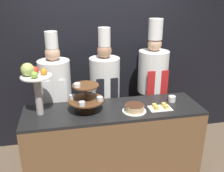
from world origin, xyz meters
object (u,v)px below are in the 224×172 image
(chef_left, at_px, (56,93))
(fruit_pedestal, at_px, (34,80))
(tiered_stand, at_px, (86,97))
(cake_round, at_px, (134,108))
(cup_white, at_px, (172,99))
(chef_center_right, at_px, (152,82))
(chef_center_left, at_px, (105,89))
(cake_square_tray, at_px, (160,107))

(chef_left, bearing_deg, fruit_pedestal, -111.63)
(tiered_stand, bearing_deg, cake_round, -12.27)
(cup_white, xyz_separation_m, chef_center_right, (-0.09, 0.48, 0.06))
(tiered_stand, distance_m, chef_center_right, 1.13)
(chef_center_left, bearing_deg, chef_center_right, 0.01)
(cake_square_tray, height_order, chef_center_right, chef_center_right)
(chef_center_left, bearing_deg, tiered_stand, -120.42)
(fruit_pedestal, bearing_deg, chef_left, 68.37)
(chef_left, bearing_deg, chef_center_left, -0.01)
(cake_round, distance_m, cake_square_tray, 0.32)
(cup_white, bearing_deg, fruit_pedestal, -179.64)
(chef_center_left, bearing_deg, chef_left, 179.99)
(cup_white, relative_size, chef_center_left, 0.05)
(tiered_stand, relative_size, chef_center_left, 0.23)
(chef_left, height_order, chef_center_left, chef_center_left)
(chef_left, bearing_deg, cake_square_tray, -27.90)
(chef_center_left, bearing_deg, cake_square_tray, -49.24)
(cake_round, height_order, cup_white, cake_round)
(cake_round, bearing_deg, chef_center_right, 55.13)
(chef_left, bearing_deg, tiered_stand, -56.91)
(fruit_pedestal, distance_m, cake_square_tray, 1.46)
(cake_round, relative_size, cup_white, 3.08)
(cake_square_tray, bearing_deg, cake_round, -178.41)
(cup_white, distance_m, chef_left, 1.50)
(chef_center_right, bearing_deg, cake_square_tray, -101.68)
(cup_white, bearing_deg, chef_center_left, 147.94)
(cake_round, bearing_deg, tiered_stand, 167.73)
(tiered_stand, relative_size, fruit_pedestal, 0.70)
(fruit_pedestal, height_order, cake_round, fruit_pedestal)
(fruit_pedestal, xyz_separation_m, cake_square_tray, (1.40, -0.15, -0.39))
(fruit_pedestal, bearing_deg, cup_white, 0.36)
(cup_white, height_order, chef_left, chef_left)
(cake_round, bearing_deg, fruit_pedestal, 171.78)
(fruit_pedestal, bearing_deg, tiered_stand, -4.07)
(cake_round, distance_m, chef_center_right, 0.79)
(cake_square_tray, bearing_deg, chef_center_right, 78.32)
(cake_square_tray, bearing_deg, chef_center_left, 130.76)
(tiered_stand, height_order, chef_left, chef_left)
(cup_white, height_order, cake_square_tray, cup_white)
(chef_left, distance_m, chef_center_left, 0.66)
(fruit_pedestal, height_order, chef_left, chef_left)
(tiered_stand, distance_m, fruit_pedestal, 0.59)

